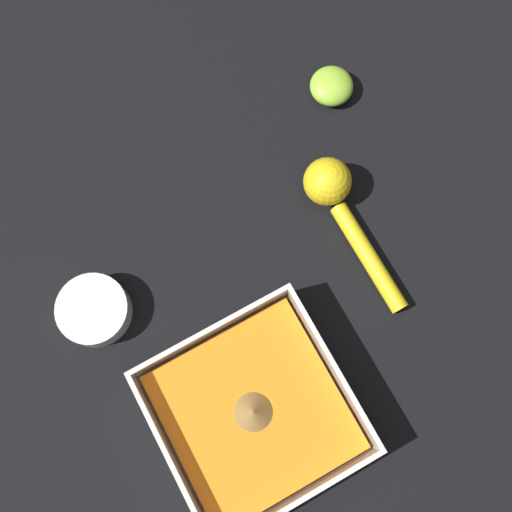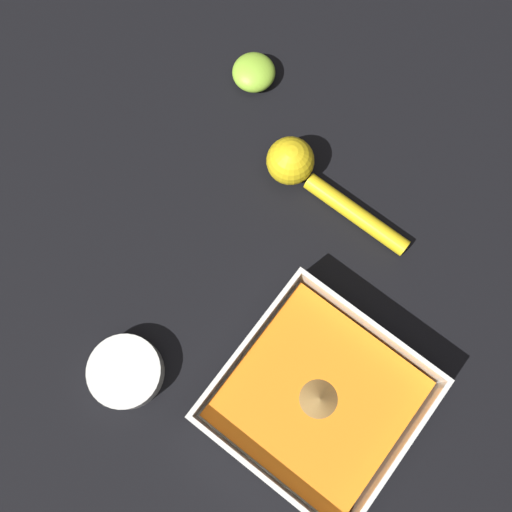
% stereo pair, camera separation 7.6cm
% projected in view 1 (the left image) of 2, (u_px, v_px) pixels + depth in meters
% --- Properties ---
extents(ground_plane, '(4.00, 4.00, 0.00)m').
position_uv_depth(ground_plane, '(229.00, 431.00, 0.74)').
color(ground_plane, black).
extents(square_dish, '(0.22, 0.22, 0.06)m').
position_uv_depth(square_dish, '(254.00, 412.00, 0.72)').
color(square_dish, silver).
rests_on(square_dish, ground_plane).
extents(spice_bowl, '(0.09, 0.09, 0.03)m').
position_uv_depth(spice_bowl, '(95.00, 311.00, 0.76)').
color(spice_bowl, silver).
rests_on(spice_bowl, ground_plane).
extents(lemon_squeezer, '(0.06, 0.22, 0.06)m').
position_uv_depth(lemon_squeezer, '(337.00, 200.00, 0.78)').
color(lemon_squeezer, yellow).
rests_on(lemon_squeezer, ground_plane).
extents(lemon_half, '(0.06, 0.06, 0.03)m').
position_uv_depth(lemon_half, '(332.00, 86.00, 0.83)').
color(lemon_half, '#93CC38').
rests_on(lemon_half, ground_plane).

